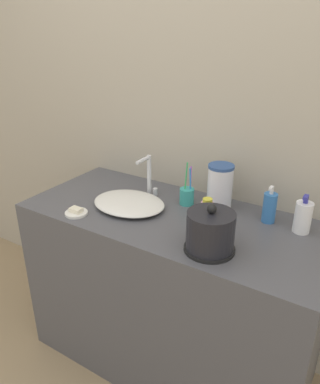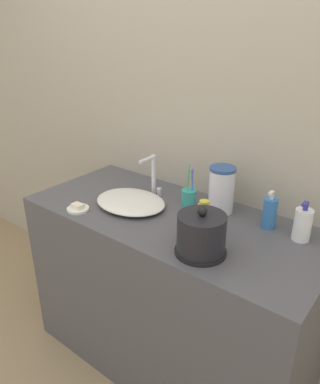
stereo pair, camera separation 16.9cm
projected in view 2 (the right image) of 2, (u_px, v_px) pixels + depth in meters
name	position (u px, v px, depth m)	size (l,w,h in m)	color
wall_back	(214.00, 109.00, 1.75)	(6.00, 0.04, 2.60)	#ADA38E
vanity_counter	(170.00, 293.00, 1.87)	(1.39, 0.61, 0.87)	#4C4C51
sink_basin	(131.00, 201.00, 1.78)	(0.36, 0.28, 0.04)	silver
faucet	(153.00, 174.00, 1.86)	(0.06, 0.11, 0.21)	silver
electric_kettle	(201.00, 236.00, 1.39)	(0.20, 0.20, 0.20)	black
toothbrush_cup	(189.00, 197.00, 1.77)	(0.07, 0.07, 0.21)	teal
lotion_bottle	(270.00, 213.00, 1.57)	(0.06, 0.06, 0.17)	#3370B7
shampoo_bottle	(303.00, 224.00, 1.48)	(0.07, 0.07, 0.17)	white
mouthwash_bottle	(204.00, 216.00, 1.56)	(0.06, 0.06, 0.13)	#EAA8C6
soap_dish	(78.00, 208.00, 1.74)	(0.10, 0.10, 0.03)	silver
water_pitcher	(221.00, 190.00, 1.69)	(0.12, 0.12, 0.22)	silver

